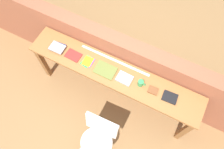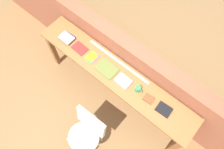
{
  "view_description": "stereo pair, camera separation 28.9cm",
  "coord_description": "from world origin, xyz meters",
  "px_view_note": "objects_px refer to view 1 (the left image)",
  "views": [
    {
      "loc": [
        0.57,
        -0.87,
        3.51
      ],
      "look_at": [
        0.0,
        0.25,
        0.9
      ],
      "focal_mm": 35.0,
      "sensor_mm": 36.0,
      "label": 1
    },
    {
      "loc": [
        0.82,
        -0.71,
        3.51
      ],
      "look_at": [
        0.0,
        0.25,
        0.9
      ],
      "focal_mm": 35.0,
      "sensor_mm": 36.0,
      "label": 2
    }
  ],
  "objects_px": {
    "mug": "(141,83)",
    "book_repair_rightmost": "(170,97)",
    "pamphlet_pile_colourful": "(88,62)",
    "book_stack_leftmost": "(58,48)",
    "leather_journal_brown": "(153,90)",
    "book_open_centre": "(105,70)",
    "chair_white_moulded": "(98,137)",
    "magazine_cycling": "(73,55)"
  },
  "relations": [
    {
      "from": "chair_white_moulded",
      "to": "book_stack_leftmost",
      "type": "xyz_separation_m",
      "value": [
        -1.05,
        0.77,
        0.38
      ]
    },
    {
      "from": "magazine_cycling",
      "to": "mug",
      "type": "relative_size",
      "value": 1.99
    },
    {
      "from": "pamphlet_pile_colourful",
      "to": "book_stack_leftmost",
      "type": "bearing_deg",
      "value": -179.2
    },
    {
      "from": "book_repair_rightmost",
      "to": "leather_journal_brown",
      "type": "bearing_deg",
      "value": 179.2
    },
    {
      "from": "magazine_cycling",
      "to": "pamphlet_pile_colourful",
      "type": "xyz_separation_m",
      "value": [
        0.23,
        0.01,
        0.0
      ]
    },
    {
      "from": "magazine_cycling",
      "to": "mug",
      "type": "distance_m",
      "value": 1.01
    },
    {
      "from": "pamphlet_pile_colourful",
      "to": "mug",
      "type": "xyz_separation_m",
      "value": [
        0.78,
        0.02,
        0.04
      ]
    },
    {
      "from": "leather_journal_brown",
      "to": "magazine_cycling",
      "type": "bearing_deg",
      "value": 177.04
    },
    {
      "from": "mug",
      "to": "leather_journal_brown",
      "type": "xyz_separation_m",
      "value": [
        0.18,
        -0.01,
        -0.03
      ]
    },
    {
      "from": "book_open_centre",
      "to": "mug",
      "type": "height_order",
      "value": "mug"
    },
    {
      "from": "book_open_centre",
      "to": "book_repair_rightmost",
      "type": "bearing_deg",
      "value": 1.56
    },
    {
      "from": "leather_journal_brown",
      "to": "book_repair_rightmost",
      "type": "xyz_separation_m",
      "value": [
        0.23,
        0.01,
        -0.0
      ]
    },
    {
      "from": "book_stack_leftmost",
      "to": "magazine_cycling",
      "type": "xyz_separation_m",
      "value": [
        0.25,
        0.0,
        -0.02
      ]
    },
    {
      "from": "book_open_centre",
      "to": "mug",
      "type": "xyz_separation_m",
      "value": [
        0.51,
        0.03,
        0.04
      ]
    },
    {
      "from": "chair_white_moulded",
      "to": "leather_journal_brown",
      "type": "xyz_separation_m",
      "value": [
        0.4,
        0.78,
        0.37
      ]
    },
    {
      "from": "pamphlet_pile_colourful",
      "to": "chair_white_moulded",
      "type": "bearing_deg",
      "value": -53.79
    },
    {
      "from": "chair_white_moulded",
      "to": "book_stack_leftmost",
      "type": "relative_size",
      "value": 4.26
    },
    {
      "from": "mug",
      "to": "leather_journal_brown",
      "type": "bearing_deg",
      "value": -2.56
    },
    {
      "from": "pamphlet_pile_colourful",
      "to": "book_repair_rightmost",
      "type": "bearing_deg",
      "value": 1.08
    },
    {
      "from": "magazine_cycling",
      "to": "pamphlet_pile_colourful",
      "type": "bearing_deg",
      "value": 3.83
    },
    {
      "from": "leather_journal_brown",
      "to": "book_repair_rightmost",
      "type": "relative_size",
      "value": 0.69
    },
    {
      "from": "mug",
      "to": "book_repair_rightmost",
      "type": "bearing_deg",
      "value": 0.38
    },
    {
      "from": "chair_white_moulded",
      "to": "book_open_centre",
      "type": "height_order",
      "value": "book_open_centre"
    },
    {
      "from": "book_stack_leftmost",
      "to": "leather_journal_brown",
      "type": "relative_size",
      "value": 1.61
    },
    {
      "from": "book_open_centre",
      "to": "pamphlet_pile_colourful",
      "type": "bearing_deg",
      "value": 178.62
    },
    {
      "from": "magazine_cycling",
      "to": "leather_journal_brown",
      "type": "xyz_separation_m",
      "value": [
        1.19,
        0.02,
        0.01
      ]
    },
    {
      "from": "chair_white_moulded",
      "to": "book_open_centre",
      "type": "bearing_deg",
      "value": 110.72
    },
    {
      "from": "mug",
      "to": "book_repair_rightmost",
      "type": "relative_size",
      "value": 0.59
    },
    {
      "from": "pamphlet_pile_colourful",
      "to": "leather_journal_brown",
      "type": "relative_size",
      "value": 1.43
    },
    {
      "from": "leather_journal_brown",
      "to": "pamphlet_pile_colourful",
      "type": "bearing_deg",
      "value": 176.85
    },
    {
      "from": "mug",
      "to": "magazine_cycling",
      "type": "bearing_deg",
      "value": -178.51
    },
    {
      "from": "mug",
      "to": "leather_journal_brown",
      "type": "height_order",
      "value": "mug"
    },
    {
      "from": "chair_white_moulded",
      "to": "magazine_cycling",
      "type": "xyz_separation_m",
      "value": [
        -0.8,
        0.77,
        0.36
      ]
    },
    {
      "from": "leather_journal_brown",
      "to": "book_repair_rightmost",
      "type": "bearing_deg",
      "value": -1.14
    },
    {
      "from": "book_open_centre",
      "to": "leather_journal_brown",
      "type": "distance_m",
      "value": 0.69
    },
    {
      "from": "magazine_cycling",
      "to": "pamphlet_pile_colourful",
      "type": "relative_size",
      "value": 1.18
    },
    {
      "from": "pamphlet_pile_colourful",
      "to": "mug",
      "type": "height_order",
      "value": "mug"
    },
    {
      "from": "leather_journal_brown",
      "to": "book_open_centre",
      "type": "bearing_deg",
      "value": 177.61
    },
    {
      "from": "book_stack_leftmost",
      "to": "mug",
      "type": "bearing_deg",
      "value": 1.2
    },
    {
      "from": "chair_white_moulded",
      "to": "book_open_centre",
      "type": "xyz_separation_m",
      "value": [
        -0.29,
        0.77,
        0.36
      ]
    },
    {
      "from": "book_stack_leftmost",
      "to": "pamphlet_pile_colourful",
      "type": "relative_size",
      "value": 1.13
    },
    {
      "from": "chair_white_moulded",
      "to": "book_stack_leftmost",
      "type": "distance_m",
      "value": 1.35
    }
  ]
}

